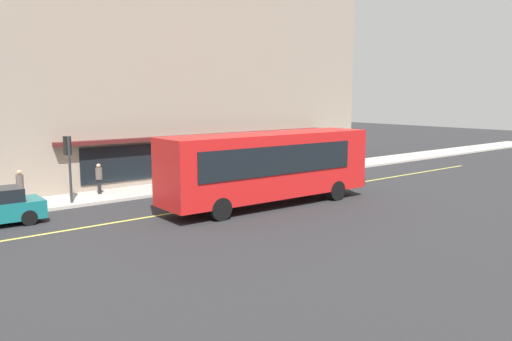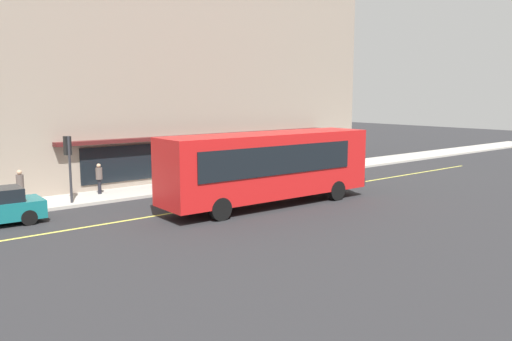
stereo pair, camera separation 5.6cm
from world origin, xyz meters
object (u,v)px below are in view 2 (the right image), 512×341
Objects in this scene: traffic_light at (68,153)px; pedestrian_mid_block at (20,184)px; pedestrian_near_storefront at (99,176)px; bus at (269,165)px.

pedestrian_mid_block is (-2.03, 0.84, -1.38)m from traffic_light.
pedestrian_near_storefront is at bearing 4.46° from pedestrian_mid_block.
bus is at bearing -39.24° from traffic_light.
traffic_light is 1.91× the size of pedestrian_mid_block.
traffic_light is 2.60m from pedestrian_mid_block.
traffic_light is at bearing 140.76° from bus.
bus is 3.50× the size of traffic_light.
pedestrian_near_storefront is at bearing 30.59° from traffic_light.
traffic_light is at bearing -22.42° from pedestrian_mid_block.
bus reaches higher than pedestrian_near_storefront.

